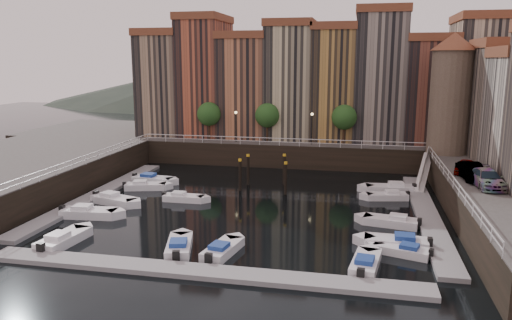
% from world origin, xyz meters
% --- Properties ---
extents(ground, '(200.00, 200.00, 0.00)m').
position_xyz_m(ground, '(0.00, 0.00, 0.00)').
color(ground, black).
rests_on(ground, ground).
extents(quay_far, '(80.00, 20.00, 3.00)m').
position_xyz_m(quay_far, '(0.00, 26.00, 1.50)').
color(quay_far, black).
rests_on(quay_far, ground).
extents(dock_left, '(2.00, 28.00, 0.35)m').
position_xyz_m(dock_left, '(-16.20, -1.00, 0.17)').
color(dock_left, gray).
rests_on(dock_left, ground).
extents(dock_right, '(2.00, 28.00, 0.35)m').
position_xyz_m(dock_right, '(16.20, -1.00, 0.17)').
color(dock_right, gray).
rests_on(dock_right, ground).
extents(dock_near, '(30.00, 2.00, 0.35)m').
position_xyz_m(dock_near, '(0.00, -17.00, 0.17)').
color(dock_near, gray).
rests_on(dock_near, ground).
extents(mountains, '(145.00, 100.00, 18.00)m').
position_xyz_m(mountains, '(1.72, 110.00, 7.92)').
color(mountains, '#2D382D').
rests_on(mountains, ground).
extents(far_terrace, '(48.70, 10.30, 17.50)m').
position_xyz_m(far_terrace, '(3.31, 23.50, 10.95)').
color(far_terrace, '#95795E').
rests_on(far_terrace, quay_far).
extents(corner_tower, '(5.20, 5.20, 13.80)m').
position_xyz_m(corner_tower, '(20.00, 14.50, 10.19)').
color(corner_tower, '#6B5B4C').
rests_on(corner_tower, quay_right).
extents(promenade_trees, '(21.20, 3.20, 5.20)m').
position_xyz_m(promenade_trees, '(-1.33, 18.20, 6.58)').
color(promenade_trees, black).
rests_on(promenade_trees, quay_far).
extents(street_lamps, '(10.36, 0.36, 4.18)m').
position_xyz_m(street_lamps, '(-1.00, 17.20, 5.90)').
color(street_lamps, black).
rests_on(street_lamps, quay_far).
extents(railings, '(36.08, 34.04, 0.52)m').
position_xyz_m(railings, '(0.00, 4.88, 3.79)').
color(railings, white).
rests_on(railings, ground).
extents(gangway, '(2.78, 8.32, 3.73)m').
position_xyz_m(gangway, '(17.10, 10.00, 1.92)').
color(gangway, white).
rests_on(gangway, ground).
extents(mooring_pilings, '(5.34, 4.61, 3.78)m').
position_xyz_m(mooring_pilings, '(0.05, 5.69, 1.65)').
color(mooring_pilings, black).
rests_on(mooring_pilings, ground).
extents(boat_left_1, '(5.28, 2.35, 1.19)m').
position_xyz_m(boat_left_1, '(-13.43, -7.49, 0.40)').
color(boat_left_1, white).
rests_on(boat_left_1, ground).
extents(boat_left_2, '(5.22, 3.15, 1.17)m').
position_xyz_m(boat_left_2, '(-13.21, -3.14, 0.39)').
color(boat_left_2, white).
rests_on(boat_left_2, ground).
extents(boat_left_3, '(4.70, 2.70, 1.05)m').
position_xyz_m(boat_left_3, '(-12.60, 2.62, 0.35)').
color(boat_left_3, white).
rests_on(boat_left_3, ground).
extents(boat_left_4, '(5.05, 2.33, 1.14)m').
position_xyz_m(boat_left_4, '(-12.95, 5.55, 0.38)').
color(boat_left_4, white).
rests_on(boat_left_4, ground).
extents(boat_right_0, '(4.27, 2.64, 0.96)m').
position_xyz_m(boat_right_0, '(13.40, -10.83, 0.32)').
color(boat_right_0, white).
rests_on(boat_right_0, ground).
extents(boat_right_1, '(4.96, 1.97, 1.13)m').
position_xyz_m(boat_right_1, '(13.11, -9.37, 0.38)').
color(boat_right_1, white).
rests_on(boat_right_1, ground).
extents(boat_right_2, '(4.87, 2.53, 1.09)m').
position_xyz_m(boat_right_2, '(12.98, -4.36, 0.37)').
color(boat_right_2, white).
rests_on(boat_right_2, ground).
extents(boat_right_3, '(4.40, 2.35, 0.99)m').
position_xyz_m(boat_right_3, '(13.05, 3.97, 0.33)').
color(boat_right_3, white).
rests_on(boat_right_3, ground).
extents(boat_right_4, '(5.29, 2.38, 1.19)m').
position_xyz_m(boat_right_4, '(13.47, 6.84, 0.40)').
color(boat_right_4, white).
rests_on(boat_right_4, ground).
extents(boat_near_0, '(2.31, 5.13, 1.16)m').
position_xyz_m(boat_near_0, '(-11.76, -14.01, 0.39)').
color(boat_near_0, white).
rests_on(boat_near_0, ground).
extents(boat_near_1, '(2.84, 4.86, 1.09)m').
position_xyz_m(boat_near_1, '(-2.63, -13.48, 0.37)').
color(boat_near_1, white).
rests_on(boat_near_1, ground).
extents(boat_near_2, '(2.37, 4.67, 1.05)m').
position_xyz_m(boat_near_2, '(0.62, -13.42, 0.35)').
color(boat_near_2, white).
rests_on(boat_near_2, ground).
extents(boat_near_3, '(2.27, 4.70, 1.06)m').
position_xyz_m(boat_near_3, '(10.74, -13.85, 0.36)').
color(boat_near_3, white).
rests_on(boat_near_3, ground).
extents(car_a, '(2.72, 4.15, 1.31)m').
position_xyz_m(car_a, '(20.02, 3.54, 3.66)').
color(car_a, gray).
rests_on(car_a, quay_right).
extents(car_b, '(2.15, 4.87, 1.56)m').
position_xyz_m(car_b, '(20.06, 0.91, 3.78)').
color(car_b, gray).
rests_on(car_b, quay_right).
extents(car_c, '(2.58, 5.36, 1.50)m').
position_xyz_m(car_c, '(20.82, -1.61, 3.75)').
color(car_c, gray).
rests_on(car_c, quay_right).
extents(boat_extra_967, '(4.26, 1.59, 0.98)m').
position_xyz_m(boat_extra_967, '(-6.94, -0.85, 0.33)').
color(boat_extra_967, white).
rests_on(boat_extra_967, ground).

